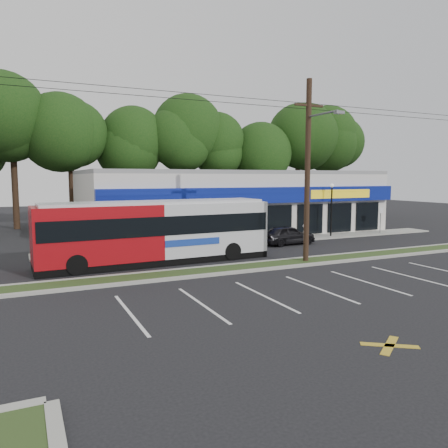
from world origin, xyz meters
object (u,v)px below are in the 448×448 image
at_px(metrobus, 157,230).
at_px(pedestrian_b, 242,234).
at_px(sign_post, 381,216).
at_px(pedestrian_a, 306,229).
at_px(lamp_post, 332,204).
at_px(utility_pole, 306,165).
at_px(car_dark, 288,235).

xyz_separation_m(metrobus, pedestrian_b, (7.18, 3.52, -1.00)).
distance_m(sign_post, pedestrian_a, 7.66).
height_order(lamp_post, pedestrian_b, lamp_post).
bearing_deg(utility_pole, sign_post, 30.15).
distance_m(lamp_post, pedestrian_b, 8.57).
bearing_deg(sign_post, utility_pole, -149.85).
bearing_deg(utility_pole, lamp_post, 43.95).
bearing_deg(car_dark, pedestrian_a, -63.20).
xyz_separation_m(sign_post, pedestrian_a, (-7.63, -0.07, -0.73)).
bearing_deg(sign_post, car_dark, -171.34).
bearing_deg(sign_post, lamp_post, 177.42).
relative_size(utility_pole, pedestrian_b, 29.95).
bearing_deg(lamp_post, utility_pole, -136.05).
bearing_deg(utility_pole, car_dark, 64.35).
xyz_separation_m(utility_pole, pedestrian_a, (5.54, 7.57, -4.59)).
bearing_deg(pedestrian_a, metrobus, 16.03).
bearing_deg(car_dark, utility_pole, 151.56).
xyz_separation_m(sign_post, metrobus, (-20.51, -4.07, 0.28)).
bearing_deg(sign_post, pedestrian_b, -177.62).
bearing_deg(car_dark, pedestrian_b, 69.17).
bearing_deg(car_dark, lamp_post, -73.99).
relative_size(car_dark, pedestrian_b, 2.42).
bearing_deg(metrobus, utility_pole, -28.05).
relative_size(lamp_post, metrobus, 0.33).
relative_size(lamp_post, car_dark, 1.05).
distance_m(metrobus, car_dark, 10.63).
bearing_deg(utility_pole, metrobus, 154.05).
relative_size(utility_pole, sign_post, 22.47).
xyz_separation_m(lamp_post, metrobus, (-15.51, -4.30, -0.84)).
distance_m(utility_pole, sign_post, 15.71).
relative_size(sign_post, pedestrian_b, 1.33).
height_order(utility_pole, car_dark, utility_pole).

